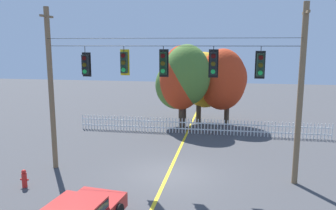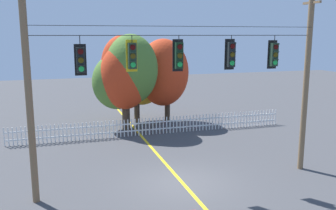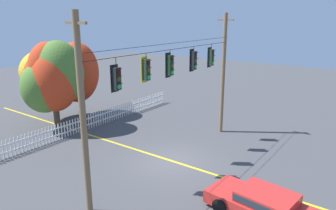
{
  "view_description": "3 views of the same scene",
  "coord_description": "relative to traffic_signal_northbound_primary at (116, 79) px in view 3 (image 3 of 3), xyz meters",
  "views": [
    {
      "loc": [
        2.66,
        -15.18,
        6.18
      ],
      "look_at": [
        -0.07,
        0.44,
        3.32
      ],
      "focal_mm": 36.22,
      "sensor_mm": 36.0,
      "label": 1
    },
    {
      "loc": [
        -4.89,
        -13.67,
        6.13
      ],
      "look_at": [
        -0.39,
        0.83,
        3.21
      ],
      "focal_mm": 39.28,
      "sensor_mm": 36.0,
      "label": 2
    },
    {
      "loc": [
        -13.07,
        -9.25,
        7.68
      ],
      "look_at": [
        0.23,
        0.45,
        3.08
      ],
      "focal_mm": 33.95,
      "sensor_mm": 36.0,
      "label": 3
    }
  ],
  "objects": [
    {
      "name": "traffic_signal_westbound_side",
      "position": [
        1.9,
        0.0,
        0.12
      ],
      "size": [
        0.43,
        0.38,
        1.36
      ],
      "color": "black"
    },
    {
      "name": "signal_support_span",
      "position": [
        3.95,
        -0.01,
        -1.17
      ],
      "size": [
        11.84,
        1.1,
        7.92
      ],
      "color": "brown",
      "rests_on": "ground"
    },
    {
      "name": "autumn_maple_far_west",
      "position": [
        6.43,
        10.77,
        -1.68
      ],
      "size": [
        3.66,
        3.27,
        5.86
      ],
      "color": "#473828",
      "rests_on": "ground"
    },
    {
      "name": "white_picket_fence",
      "position": [
        4.85,
        7.77,
        -4.69
      ],
      "size": [
        17.35,
        0.06,
        1.06
      ],
      "color": "white",
      "rests_on": "ground"
    },
    {
      "name": "autumn_oak_far_east",
      "position": [
        4.6,
        11.28,
        -1.66
      ],
      "size": [
        4.55,
        3.98,
        5.59
      ],
      "color": "#473828",
      "rests_on": "ground"
    },
    {
      "name": "lane_centerline_stripe",
      "position": [
        3.95,
        -0.01,
        -5.22
      ],
      "size": [
        0.16,
        36.0,
        0.01
      ],
      "primitive_type": "cube",
      "color": "gold",
      "rests_on": "ground"
    },
    {
      "name": "parked_car",
      "position": [
        1.9,
        -5.87,
        -4.62
      ],
      "size": [
        2.4,
        4.6,
        1.15
      ],
      "color": "red",
      "rests_on": "ground"
    },
    {
      "name": "traffic_signal_northbound_secondary",
      "position": [
        6.0,
        0.0,
        0.1
      ],
      "size": [
        0.43,
        0.38,
        1.4
      ],
      "color": "black"
    },
    {
      "name": "traffic_signal_southbound_primary",
      "position": [
        3.75,
        0.0,
        0.1
      ],
      "size": [
        0.43,
        0.38,
        1.41
      ],
      "color": "black"
    },
    {
      "name": "ground",
      "position": [
        3.95,
        -0.01,
        -5.23
      ],
      "size": [
        80.0,
        80.0,
        0.0
      ],
      "primitive_type": "plane",
      "color": "#424244"
    },
    {
      "name": "autumn_maple_near_fence",
      "position": [
        3.4,
        9.48,
        -1.61
      ],
      "size": [
        4.14,
        3.55,
        6.18
      ],
      "color": "#473828",
      "rests_on": "ground"
    },
    {
      "name": "traffic_signal_northbound_primary",
      "position": [
        0.0,
        0.0,
        0.0
      ],
      "size": [
        0.43,
        0.38,
        1.45
      ],
      "color": "black"
    },
    {
      "name": "autumn_maple_mid",
      "position": [
        3.33,
        9.61,
        -1.43
      ],
      "size": [
        3.21,
        3.67,
        6.11
      ],
      "color": "#473828",
      "rests_on": "ground"
    },
    {
      "name": "traffic_signal_eastbound_side",
      "position": [
        8.02,
        0.0,
        0.07
      ],
      "size": [
        0.43,
        0.38,
        1.42
      ],
      "color": "black"
    }
  ]
}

